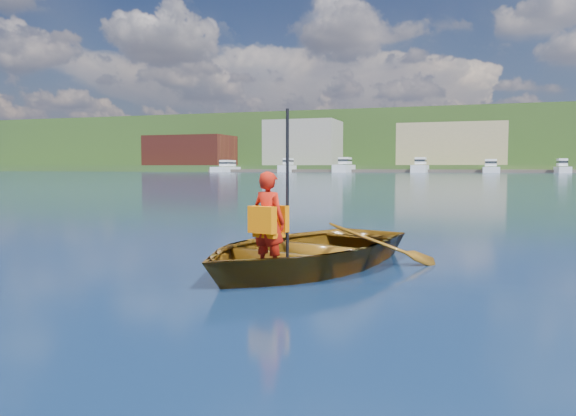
{
  "coord_description": "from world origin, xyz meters",
  "views": [
    {
      "loc": [
        0.74,
        -6.01,
        1.28
      ],
      "look_at": [
        -1.48,
        0.81,
        0.76
      ],
      "focal_mm": 35.0,
      "sensor_mm": 36.0,
      "label": 1
    }
  ],
  "objects_px": {
    "rowboat": "(303,250)",
    "marina_yachts": "(462,167)",
    "child_paddler": "(269,221)",
    "dock": "(501,171)"
  },
  "relations": [
    {
      "from": "rowboat",
      "to": "marina_yachts",
      "type": "distance_m",
      "value": 142.53
    },
    {
      "from": "child_paddler",
      "to": "marina_yachts",
      "type": "xyz_separation_m",
      "value": [
        -0.11,
        143.42,
        0.68
      ]
    },
    {
      "from": "child_paddler",
      "to": "marina_yachts",
      "type": "distance_m",
      "value": 143.43
    },
    {
      "from": "rowboat",
      "to": "marina_yachts",
      "type": "relative_size",
      "value": 0.03
    },
    {
      "from": "rowboat",
      "to": "marina_yachts",
      "type": "bearing_deg",
      "value": 90.1
    },
    {
      "from": "child_paddler",
      "to": "dock",
      "type": "distance_m",
      "value": 148.39
    },
    {
      "from": "rowboat",
      "to": "dock",
      "type": "bearing_deg",
      "value": 86.44
    },
    {
      "from": "dock",
      "to": "marina_yachts",
      "type": "bearing_deg",
      "value": -153.59
    },
    {
      "from": "rowboat",
      "to": "dock",
      "type": "distance_m",
      "value": 147.48
    },
    {
      "from": "dock",
      "to": "child_paddler",
      "type": "bearing_deg",
      "value": -93.59
    }
  ]
}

